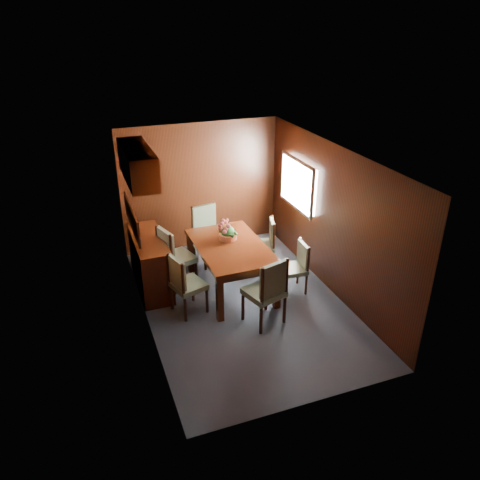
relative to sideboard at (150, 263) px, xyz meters
name	(u,v)px	position (x,y,z in m)	size (l,w,h in m)	color
ground	(243,303)	(1.25, -1.00, -0.45)	(4.50, 4.50, 0.00)	#333A46
room_shell	(229,201)	(1.15, -0.67, 1.18)	(3.06, 4.52, 2.41)	black
sideboard	(150,263)	(0.00, 0.00, 0.00)	(0.48, 1.40, 0.90)	black
dining_table	(231,252)	(1.22, -0.52, 0.24)	(1.09, 1.72, 0.80)	black
chair_left_near	(184,282)	(0.33, -0.93, 0.09)	(0.56, 0.57, 0.98)	black
chair_left_far	(173,254)	(0.36, -0.12, 0.15)	(0.62, 0.63, 1.08)	black
chair_right_near	(297,264)	(2.21, -0.93, 0.03)	(0.42, 0.43, 0.86)	black
chair_right_far	(266,241)	(2.04, -0.05, 0.07)	(0.54, 0.56, 0.93)	black
chair_head	(268,289)	(1.39, -1.63, 0.15)	(0.63, 0.62, 1.08)	black
chair_foot	(207,231)	(1.15, 0.56, 0.15)	(0.61, 0.59, 1.07)	black
flower_centerpiece	(228,230)	(1.26, -0.27, 0.50)	(0.32, 0.32, 0.32)	#CB673E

